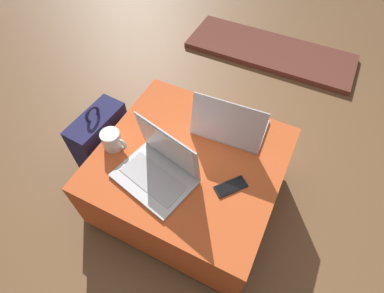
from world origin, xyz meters
name	(u,v)px	position (x,y,z in m)	size (l,w,h in m)	color
ground_plane	(190,197)	(0.00, 0.00, 0.00)	(14.00, 14.00, 0.00)	brown
ottoman	(190,179)	(0.00, 0.00, 0.21)	(0.87, 0.82, 0.42)	maroon
laptop_near	(159,168)	(-0.08, -0.15, 0.47)	(0.39, 0.32, 0.26)	silver
laptop_far	(229,125)	(0.11, 0.23, 0.47)	(0.37, 0.25, 0.24)	#B7B7BC
cell_phone	(231,187)	(0.24, -0.07, 0.42)	(0.14, 0.15, 0.01)	black
backpack	(103,143)	(-0.57, -0.01, 0.21)	(0.21, 0.34, 0.50)	#23234C
coffee_mug	(112,140)	(-0.36, -0.11, 0.47)	(0.13, 0.09, 0.10)	white
fireplace_hearth	(270,51)	(0.00, 1.54, 0.02)	(1.40, 0.50, 0.04)	brown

